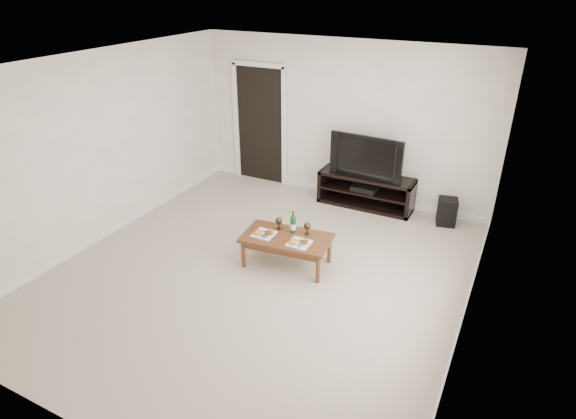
% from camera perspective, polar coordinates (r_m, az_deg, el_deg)
% --- Properties ---
extents(floor, '(5.50, 5.50, 0.00)m').
position_cam_1_polar(floor, '(6.29, -3.33, -7.43)').
color(floor, '#B9A995').
rests_on(floor, ground).
extents(back_wall, '(5.00, 0.04, 2.60)m').
position_cam_1_polar(back_wall, '(8.04, 6.54, 10.37)').
color(back_wall, white).
rests_on(back_wall, ground).
extents(ceiling, '(5.00, 5.50, 0.04)m').
position_cam_1_polar(ceiling, '(5.30, -4.09, 16.83)').
color(ceiling, white).
rests_on(ceiling, back_wall).
extents(doorway, '(0.90, 0.02, 2.05)m').
position_cam_1_polar(doorway, '(8.73, -3.31, 9.89)').
color(doorway, black).
rests_on(doorway, ground).
extents(media_console, '(1.55, 0.45, 0.55)m').
position_cam_1_polar(media_console, '(7.97, 9.20, 2.20)').
color(media_console, black).
rests_on(media_console, ground).
extents(television, '(1.20, 0.23, 0.69)m').
position_cam_1_polar(television, '(7.74, 9.53, 6.39)').
color(television, black).
rests_on(television, media_console).
extents(av_receiver, '(0.41, 0.32, 0.08)m').
position_cam_1_polar(av_receiver, '(7.95, 9.08, 2.53)').
color(av_receiver, black).
rests_on(av_receiver, media_console).
extents(subwoofer, '(0.33, 0.33, 0.42)m').
position_cam_1_polar(subwoofer, '(7.72, 18.31, -0.25)').
color(subwoofer, black).
rests_on(subwoofer, ground).
extents(coffee_table, '(1.20, 0.75, 0.42)m').
position_cam_1_polar(coffee_table, '(6.33, -0.15, -4.89)').
color(coffee_table, brown).
rests_on(coffee_table, ground).
extents(plate_left, '(0.27, 0.27, 0.07)m').
position_cam_1_polar(plate_left, '(6.25, -2.87, -2.73)').
color(plate_left, white).
rests_on(plate_left, coffee_table).
extents(plate_right, '(0.27, 0.27, 0.07)m').
position_cam_1_polar(plate_right, '(6.04, 1.33, -3.83)').
color(plate_right, white).
rests_on(plate_right, coffee_table).
extents(wine_bottle, '(0.07, 0.07, 0.35)m').
position_cam_1_polar(wine_bottle, '(6.24, 0.61, -1.31)').
color(wine_bottle, '#103B15').
rests_on(wine_bottle, coffee_table).
extents(goblet_left, '(0.09, 0.09, 0.17)m').
position_cam_1_polar(goblet_left, '(6.36, -1.10, -1.65)').
color(goblet_left, '#332A1C').
rests_on(goblet_left, coffee_table).
extents(goblet_right, '(0.09, 0.09, 0.17)m').
position_cam_1_polar(goblet_right, '(6.24, 2.28, -2.25)').
color(goblet_right, '#332A1C').
rests_on(goblet_right, coffee_table).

